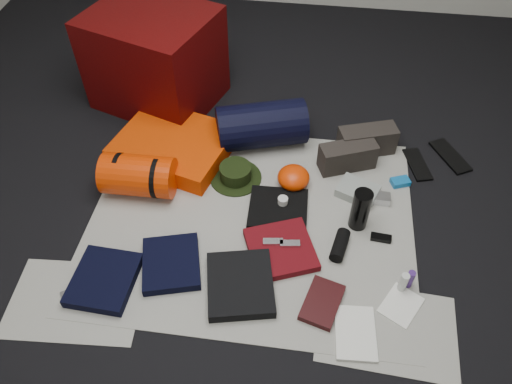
# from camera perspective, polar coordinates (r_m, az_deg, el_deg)

# --- Properties ---
(floor) EXTENTS (4.50, 4.50, 0.02)m
(floor) POSITION_cam_1_polar(r_m,az_deg,el_deg) (2.51, -0.55, -3.45)
(floor) COLOR black
(floor) RESTS_ON ground
(newspaper_mat) EXTENTS (1.60, 1.30, 0.01)m
(newspaper_mat) POSITION_cam_1_polar(r_m,az_deg,el_deg) (2.50, -0.55, -3.26)
(newspaper_mat) COLOR #B7B7A9
(newspaper_mat) RESTS_ON floor
(newspaper_sheet_front_left) EXTENTS (0.61, 0.44, 0.00)m
(newspaper_sheet_front_left) POSITION_cam_1_polar(r_m,az_deg,el_deg) (2.38, -19.84, -11.57)
(newspaper_sheet_front_left) COLOR #B7B7A9
(newspaper_sheet_front_left) RESTS_ON floor
(newspaper_sheet_front_right) EXTENTS (0.60, 0.43, 0.00)m
(newspaper_sheet_front_right) POSITION_cam_1_polar(r_m,az_deg,el_deg) (2.25, 14.70, -14.84)
(newspaper_sheet_front_right) COLOR #B7B7A9
(newspaper_sheet_front_right) RESTS_ON floor
(red_cabinet) EXTENTS (0.83, 0.76, 0.57)m
(red_cabinet) POSITION_cam_1_polar(r_m,az_deg,el_deg) (3.12, -11.45, 14.69)
(red_cabinet) COLOR #460505
(red_cabinet) RESTS_ON floor
(sleeping_pad) EXTENTS (0.70, 0.63, 0.11)m
(sleeping_pad) POSITION_cam_1_polar(r_m,az_deg,el_deg) (2.83, -9.36, 5.34)
(sleeping_pad) COLOR #DB3A02
(sleeping_pad) RESTS_ON newspaper_mat
(stuff_sack) EXTENTS (0.37, 0.22, 0.22)m
(stuff_sack) POSITION_cam_1_polar(r_m,az_deg,el_deg) (2.62, -13.27, 1.85)
(stuff_sack) COLOR red
(stuff_sack) RESTS_ON newspaper_mat
(sack_strap_left) EXTENTS (0.02, 0.22, 0.22)m
(sack_strap_left) POSITION_cam_1_polar(r_m,az_deg,el_deg) (2.65, -15.31, 2.05)
(sack_strap_left) COLOR black
(sack_strap_left) RESTS_ON newspaper_mat
(sack_strap_right) EXTENTS (0.02, 0.22, 0.22)m
(sack_strap_right) POSITION_cam_1_polar(r_m,az_deg,el_deg) (2.59, -11.18, 1.66)
(sack_strap_right) COLOR black
(sack_strap_right) RESTS_ON newspaper_mat
(navy_duffel) EXTENTS (0.54, 0.39, 0.26)m
(navy_duffel) POSITION_cam_1_polar(r_m,az_deg,el_deg) (2.81, 0.62, 7.64)
(navy_duffel) COLOR black
(navy_duffel) RESTS_ON newspaper_mat
(boonie_brim) EXTENTS (0.32, 0.32, 0.01)m
(boonie_brim) POSITION_cam_1_polar(r_m,az_deg,el_deg) (2.69, -2.33, 1.67)
(boonie_brim) COLOR black
(boonie_brim) RESTS_ON newspaper_mat
(boonie_crown) EXTENTS (0.17, 0.17, 0.07)m
(boonie_crown) POSITION_cam_1_polar(r_m,az_deg,el_deg) (2.66, -2.36, 2.29)
(boonie_crown) COLOR black
(boonie_crown) RESTS_ON boonie_brim
(hiking_boot_left) EXTENTS (0.32, 0.22, 0.15)m
(hiking_boot_left) POSITION_cam_1_polar(r_m,az_deg,el_deg) (2.74, 10.42, 4.03)
(hiking_boot_left) COLOR #2B2622
(hiking_boot_left) RESTS_ON newspaper_mat
(hiking_boot_right) EXTENTS (0.34, 0.21, 0.16)m
(hiking_boot_right) POSITION_cam_1_polar(r_m,az_deg,el_deg) (2.85, 12.55, 5.77)
(hiking_boot_right) COLOR #2B2622
(hiking_boot_right) RESTS_ON newspaper_mat
(flip_flop_left) EXTENTS (0.15, 0.26, 0.01)m
(flip_flop_left) POSITION_cam_1_polar(r_m,az_deg,el_deg) (2.90, 17.95, 3.02)
(flip_flop_left) COLOR black
(flip_flop_left) RESTS_ON floor
(flip_flop_right) EXTENTS (0.22, 0.29, 0.02)m
(flip_flop_right) POSITION_cam_1_polar(r_m,az_deg,el_deg) (3.01, 21.31, 3.83)
(flip_flop_right) COLOR black
(flip_flop_right) RESTS_ON floor
(trousers_navy_a) EXTENTS (0.28, 0.32, 0.05)m
(trousers_navy_a) POSITION_cam_1_polar(r_m,az_deg,el_deg) (2.37, -16.97, -9.55)
(trousers_navy_a) COLOR black
(trousers_navy_a) RESTS_ON newspaper_mat
(trousers_navy_b) EXTENTS (0.33, 0.35, 0.05)m
(trousers_navy_b) POSITION_cam_1_polar(r_m,az_deg,el_deg) (2.35, -9.66, -8.06)
(trousers_navy_b) COLOR black
(trousers_navy_b) RESTS_ON newspaper_mat
(trousers_charcoal) EXTENTS (0.35, 0.38, 0.05)m
(trousers_charcoal) POSITION_cam_1_polar(r_m,az_deg,el_deg) (2.25, -1.81, -10.51)
(trousers_charcoal) COLOR black
(trousers_charcoal) RESTS_ON newspaper_mat
(black_tshirt) EXTENTS (0.30, 0.28, 0.03)m
(black_tshirt) POSITION_cam_1_polar(r_m,az_deg,el_deg) (2.53, 2.54, -1.93)
(black_tshirt) COLOR black
(black_tshirt) RESTS_ON newspaper_mat
(red_shirt) EXTENTS (0.39, 0.39, 0.04)m
(red_shirt) POSITION_cam_1_polar(r_m,az_deg,el_deg) (2.37, 2.85, -6.57)
(red_shirt) COLOR #59090F
(red_shirt) RESTS_ON newspaper_mat
(orange_stuff_sack) EXTENTS (0.18, 0.18, 0.11)m
(orange_stuff_sack) POSITION_cam_1_polar(r_m,az_deg,el_deg) (2.62, 4.30, 1.66)
(orange_stuff_sack) COLOR red
(orange_stuff_sack) RESTS_ON newspaper_mat
(first_aid_pouch) EXTENTS (0.24, 0.21, 0.05)m
(first_aid_pouch) POSITION_cam_1_polar(r_m,az_deg,el_deg) (2.64, 11.55, 0.12)
(first_aid_pouch) COLOR gray
(first_aid_pouch) RESTS_ON newspaper_mat
(water_bottle) EXTENTS (0.09, 0.09, 0.23)m
(water_bottle) POSITION_cam_1_polar(r_m,az_deg,el_deg) (2.44, 11.85, -1.98)
(water_bottle) COLOR black
(water_bottle) RESTS_ON newspaper_mat
(speaker) EXTENTS (0.10, 0.18, 0.06)m
(speaker) POSITION_cam_1_polar(r_m,az_deg,el_deg) (2.40, 9.57, -6.01)
(speaker) COLOR black
(speaker) RESTS_ON newspaper_mat
(compact_camera) EXTENTS (0.11, 0.07, 0.04)m
(compact_camera) POSITION_cam_1_polar(r_m,az_deg,el_deg) (2.64, 13.90, -0.70)
(compact_camera) COLOR silver
(compact_camera) RESTS_ON newspaper_mat
(cyan_case) EXTENTS (0.11, 0.09, 0.03)m
(cyan_case) POSITION_cam_1_polar(r_m,az_deg,el_deg) (2.76, 16.16, 1.13)
(cyan_case) COLOR #1061A2
(cyan_case) RESTS_ON newspaper_mat
(toiletry_purple) EXTENTS (0.04, 0.04, 0.10)m
(toiletry_purple) POSITION_cam_1_polar(r_m,az_deg,el_deg) (2.34, 17.18, -9.47)
(toiletry_purple) COLOR #41216C
(toiletry_purple) RESTS_ON newspaper_mat
(toiletry_clear) EXTENTS (0.04, 0.04, 0.11)m
(toiletry_clear) POSITION_cam_1_polar(r_m,az_deg,el_deg) (2.32, 16.48, -9.88)
(toiletry_clear) COLOR beige
(toiletry_clear) RESTS_ON newspaper_mat
(paperback_book) EXTENTS (0.20, 0.26, 0.03)m
(paperback_book) POSITION_cam_1_polar(r_m,az_deg,el_deg) (2.24, 7.57, -12.42)
(paperback_book) COLOR black
(paperback_book) RESTS_ON newspaper_mat
(map_booklet) EXTENTS (0.18, 0.26, 0.01)m
(map_booklet) POSITION_cam_1_polar(r_m,az_deg,el_deg) (2.20, 11.29, -15.50)
(map_booklet) COLOR silver
(map_booklet) RESTS_ON newspaper_mat
(map_printout) EXTENTS (0.21, 0.23, 0.01)m
(map_printout) POSITION_cam_1_polar(r_m,az_deg,el_deg) (2.31, 16.23, -12.30)
(map_printout) COLOR silver
(map_printout) RESTS_ON newspaper_mat
(sunglasses) EXTENTS (0.10, 0.05, 0.02)m
(sunglasses) POSITION_cam_1_polar(r_m,az_deg,el_deg) (2.49, 14.09, -5.10)
(sunglasses) COLOR black
(sunglasses) RESTS_ON newspaper_mat
(key_cluster) EXTENTS (0.09, 0.09, 0.01)m
(key_cluster) POSITION_cam_1_polar(r_m,az_deg,el_deg) (2.39, -20.63, -11.02)
(key_cluster) COLOR silver
(key_cluster) RESTS_ON newspaper_mat
(tape_roll) EXTENTS (0.05, 0.05, 0.04)m
(tape_roll) POSITION_cam_1_polar(r_m,az_deg,el_deg) (2.52, 3.09, -0.99)
(tape_roll) COLOR beige
(tape_roll) RESTS_ON black_tshirt
(energy_bar_a) EXTENTS (0.10, 0.05, 0.01)m
(energy_bar_a) POSITION_cam_1_polar(r_m,az_deg,el_deg) (2.36, 1.96, -5.70)
(energy_bar_a) COLOR silver
(energy_bar_a) RESTS_ON red_shirt
(energy_bar_b) EXTENTS (0.10, 0.05, 0.01)m
(energy_bar_b) POSITION_cam_1_polar(r_m,az_deg,el_deg) (2.36, 3.90, -5.90)
(energy_bar_b) COLOR silver
(energy_bar_b) RESTS_ON red_shirt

